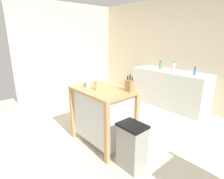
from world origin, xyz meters
TOP-DOWN VIEW (x-y plane):
  - ground_plane at (0.00, 0.00)m, footprint 6.71×6.71m
  - wall_back at (0.00, 2.55)m, footprint 5.71×0.10m
  - wall_left at (-2.86, 0.98)m, footprint 0.10×3.15m
  - kitchen_island at (0.05, -0.04)m, footprint 0.97×0.64m
  - knife_block at (0.41, 0.19)m, footprint 0.11×0.09m
  - bowl_ceramic_small at (-0.30, -0.04)m, footprint 0.16×0.16m
  - drinking_cup at (-0.16, -0.16)m, footprint 0.07×0.07m
  - pepper_grinder at (0.02, -0.14)m, footprint 0.04×0.04m
  - trash_bin at (0.77, -0.13)m, footprint 0.36×0.28m
  - sink_counter at (-0.15, 2.20)m, footprint 1.86×0.60m
  - sink_faucet at (-0.15, 2.34)m, footprint 0.02×0.02m
  - bottle_spray_cleaner at (-0.49, 2.28)m, footprint 0.06×0.06m
  - bottle_hand_soap at (-0.04, 2.15)m, footprint 0.05×0.05m
  - bottle_dish_soap at (0.46, 2.15)m, footprint 0.05×0.05m

SIDE VIEW (x-z plane):
  - ground_plane at x=0.00m, z-range 0.00..0.00m
  - trash_bin at x=0.77m, z-range 0.00..0.63m
  - sink_counter at x=-0.15m, z-range 0.00..0.89m
  - kitchen_island at x=0.05m, z-range 0.05..0.98m
  - bowl_ceramic_small at x=-0.30m, z-range 0.93..0.98m
  - drinking_cup at x=-0.16m, z-range 0.92..1.02m
  - bottle_dish_soap at x=0.46m, z-range 0.89..1.07m
  - bottle_spray_cleaner at x=-0.49m, z-range 0.88..1.09m
  - pepper_grinder at x=0.02m, z-range 0.92..1.08m
  - sink_faucet at x=-0.15m, z-range 0.89..1.11m
  - bottle_hand_soap at x=-0.04m, z-range 0.88..1.13m
  - knife_block at x=0.41m, z-range 0.89..1.14m
  - wall_back at x=0.00m, z-range 0.00..2.60m
  - wall_left at x=-2.86m, z-range 0.00..2.60m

